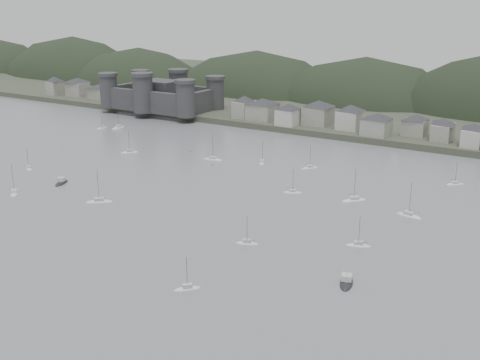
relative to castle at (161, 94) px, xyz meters
The scene contains 9 objects.
ground 216.45m from the castle, 56.28° to the right, with size 900.00×900.00×0.00m, color slate.
far_shore_land 166.61m from the castle, 43.83° to the left, with size 900.00×250.00×3.00m, color #383D2D.
forested_ridge 155.26m from the castle, 35.67° to the left, with size 851.55×103.94×102.57m.
castle is the anchor object (origin of this frame).
waterfront_town 170.64m from the castle, ahead, with size 451.48×28.46×12.92m.
moored_fleet 153.73m from the castle, 43.65° to the right, with size 255.16×164.60×13.07m.
motor_launch_near 227.41m from the castle, 39.66° to the right, with size 5.43×8.97×4.01m.
motor_launch_far 139.11m from the castle, 65.57° to the right, with size 5.59×8.52×3.91m.
mooring_buoys 161.38m from the castle, 50.68° to the right, with size 183.12×126.44×0.70m.
Camera 1 is at (100.98, -84.58, 63.66)m, focal length 44.45 mm.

